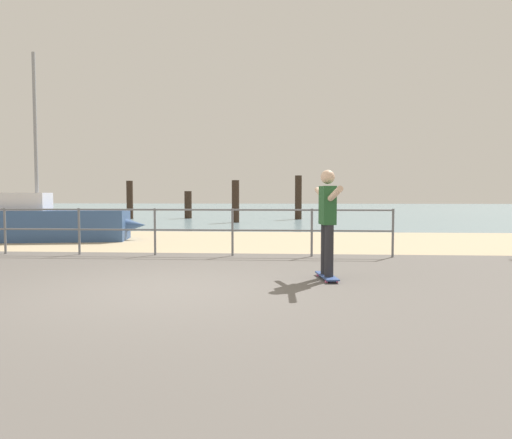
{
  "coord_description": "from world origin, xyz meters",
  "views": [
    {
      "loc": [
        1.73,
        -6.22,
        1.35
      ],
      "look_at": [
        1.19,
        2.0,
        0.9
      ],
      "focal_mm": 32.1,
      "sensor_mm": 36.0,
      "label": 1
    }
  ],
  "objects": [
    {
      "name": "ground_plane",
      "position": [
        0.0,
        -1.0,
        0.0
      ],
      "size": [
        24.0,
        10.0,
        0.04
      ],
      "primitive_type": "cube",
      "color": "#605B56",
      "rests_on": "ground"
    },
    {
      "name": "groyne_post_1",
      "position": [
        -3.72,
        18.93,
        0.77
      ],
      "size": [
        0.4,
        0.4,
        1.54
      ],
      "primitive_type": "cylinder",
      "color": "#332319",
      "rests_on": "ground"
    },
    {
      "name": "beach_strip",
      "position": [
        0.0,
        7.0,
        0.0
      ],
      "size": [
        24.0,
        6.0,
        0.04
      ],
      "primitive_type": "cube",
      "color": "tan",
      "rests_on": "ground"
    },
    {
      "name": "sea_surface",
      "position": [
        0.0,
        35.0,
        0.0
      ],
      "size": [
        72.0,
        50.0,
        0.04
      ],
      "primitive_type": "cube",
      "color": "#75939E",
      "rests_on": "ground"
    },
    {
      "name": "skateboard",
      "position": [
        2.37,
        0.97,
        0.07
      ],
      "size": [
        0.32,
        0.82,
        0.08
      ],
      "color": "#334C8C",
      "rests_on": "ground"
    },
    {
      "name": "railing_fence",
      "position": [
        -1.14,
        3.6,
        0.7
      ],
      "size": [
        10.31,
        0.05,
        1.05
      ],
      "color": "slate",
      "rests_on": "ground"
    },
    {
      "name": "groyne_post_0",
      "position": [
        -6.77,
        18.18,
        1.05
      ],
      "size": [
        0.35,
        0.35,
        2.09
      ],
      "primitive_type": "cylinder",
      "color": "#332319",
      "rests_on": "ground"
    },
    {
      "name": "groyne_post_2",
      "position": [
        -0.67,
        15.37,
        1.01
      ],
      "size": [
        0.35,
        0.35,
        2.03
      ],
      "primitive_type": "cylinder",
      "color": "#332319",
      "rests_on": "ground"
    },
    {
      "name": "sailboat",
      "position": [
        -4.96,
        6.56,
        0.52
      ],
      "size": [
        5.06,
        2.13,
        5.37
      ],
      "color": "#335184",
      "rests_on": "ground"
    },
    {
      "name": "groyne_post_3",
      "position": [
        2.39,
        18.4,
        1.18
      ],
      "size": [
        0.36,
        0.36,
        2.36
      ],
      "primitive_type": "cylinder",
      "color": "#332319",
      "rests_on": "ground"
    },
    {
      "name": "skateboarder",
      "position": [
        2.37,
        0.97,
        1.02
      ],
      "size": [
        0.32,
        1.44,
        1.65
      ],
      "color": "#26262B",
      "rests_on": "skateboard"
    }
  ]
}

